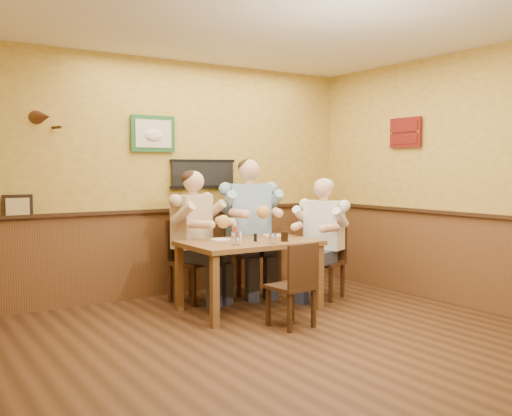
# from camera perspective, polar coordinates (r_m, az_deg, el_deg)

# --- Properties ---
(room) EXTENTS (5.02, 5.03, 2.81)m
(room) POSITION_cam_1_polar(r_m,az_deg,el_deg) (4.93, 3.86, 5.93)
(room) COLOR #341E0F
(room) RESTS_ON ground
(dining_table) EXTENTS (1.40, 0.90, 0.75)m
(dining_table) POSITION_cam_1_polar(r_m,az_deg,el_deg) (6.08, -0.65, -4.15)
(dining_table) COLOR brown
(dining_table) RESTS_ON ground
(chair_back_left) EXTENTS (0.56, 0.56, 0.94)m
(chair_back_left) POSITION_cam_1_polar(r_m,az_deg,el_deg) (6.56, -6.41, -5.24)
(chair_back_left) COLOR #372111
(chair_back_left) RESTS_ON ground
(chair_back_right) EXTENTS (0.56, 0.56, 1.03)m
(chair_back_right) POSITION_cam_1_polar(r_m,az_deg,el_deg) (6.95, -0.75, -4.33)
(chair_back_right) COLOR #372111
(chair_back_right) RESTS_ON ground
(chair_right_end) EXTENTS (0.54, 0.54, 0.88)m
(chair_right_end) POSITION_cam_1_polar(r_m,az_deg,el_deg) (6.72, 6.80, -5.26)
(chair_right_end) COLOR #372111
(chair_right_end) RESTS_ON ground
(chair_near_side) EXTENTS (0.41, 0.41, 0.82)m
(chair_near_side) POSITION_cam_1_polar(r_m,az_deg,el_deg) (5.50, 3.51, -7.64)
(chair_near_side) COLOR #372111
(chair_near_side) RESTS_ON ground
(diner_tan_shirt) EXTENTS (0.81, 0.81, 1.34)m
(diner_tan_shirt) POSITION_cam_1_polar(r_m,az_deg,el_deg) (6.53, -6.42, -3.50)
(diner_tan_shirt) COLOR beige
(diner_tan_shirt) RESTS_ON ground
(diner_blue_polo) EXTENTS (0.81, 0.81, 1.47)m
(diner_blue_polo) POSITION_cam_1_polar(r_m,az_deg,el_deg) (6.92, -0.76, -2.53)
(diner_blue_polo) COLOR #83A8C5
(diner_blue_polo) RESTS_ON ground
(diner_white_elder) EXTENTS (0.77, 0.77, 1.26)m
(diner_white_elder) POSITION_cam_1_polar(r_m,az_deg,el_deg) (6.70, 6.81, -3.67)
(diner_white_elder) COLOR silver
(diner_white_elder) RESTS_ON ground
(water_glass_left) EXTENTS (0.11, 0.11, 0.13)m
(water_glass_left) POSITION_cam_1_polar(r_m,az_deg,el_deg) (5.73, -2.04, -3.08)
(water_glass_left) COLOR white
(water_glass_left) RESTS_ON dining_table
(water_glass_mid) EXTENTS (0.10, 0.10, 0.11)m
(water_glass_mid) POSITION_cam_1_polar(r_m,az_deg,el_deg) (5.81, 1.69, -3.06)
(water_glass_mid) COLOR white
(water_glass_mid) RESTS_ON dining_table
(cola_tumbler) EXTENTS (0.09, 0.09, 0.10)m
(cola_tumbler) POSITION_cam_1_polar(r_m,az_deg,el_deg) (6.01, 2.87, -2.87)
(cola_tumbler) COLOR black
(cola_tumbler) RESTS_ON dining_table
(hot_sauce_bottle) EXTENTS (0.05, 0.05, 0.18)m
(hot_sauce_bottle) POSITION_cam_1_polar(r_m,az_deg,el_deg) (6.00, -2.09, -2.50)
(hot_sauce_bottle) COLOR red
(hot_sauce_bottle) RESTS_ON dining_table
(salt_shaker) EXTENTS (0.04, 0.04, 0.09)m
(salt_shaker) POSITION_cam_1_polar(r_m,az_deg,el_deg) (6.08, -1.63, -2.83)
(salt_shaker) COLOR white
(salt_shaker) RESTS_ON dining_table
(pepper_shaker) EXTENTS (0.04, 0.04, 0.08)m
(pepper_shaker) POSITION_cam_1_polar(r_m,az_deg,el_deg) (6.00, -0.07, -2.97)
(pepper_shaker) COLOR black
(pepper_shaker) RESTS_ON dining_table
(plate_far_left) EXTENTS (0.22, 0.22, 0.01)m
(plate_far_left) POSITION_cam_1_polar(r_m,az_deg,el_deg) (6.12, -3.56, -3.16)
(plate_far_left) COLOR silver
(plate_far_left) RESTS_ON dining_table
(plate_far_right) EXTENTS (0.25, 0.25, 0.01)m
(plate_far_right) POSITION_cam_1_polar(r_m,az_deg,el_deg) (6.50, 1.66, -2.74)
(plate_far_right) COLOR white
(plate_far_right) RESTS_ON dining_table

